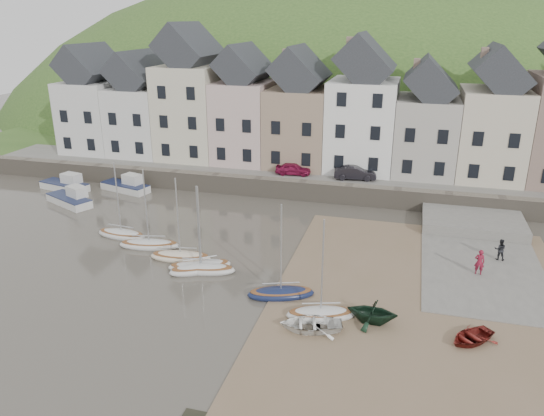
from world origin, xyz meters
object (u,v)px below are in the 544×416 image
(rowboat_green, at_px, (372,311))
(car_right, at_px, (355,173))
(rowboat_red, at_px, (471,337))
(car_left, at_px, (293,169))
(sailboat_0, at_px, (149,244))
(rowboat_white, at_px, (311,324))
(person_red, at_px, (480,262))
(person_dark, at_px, (500,249))

(rowboat_green, bearing_deg, car_right, -167.73)
(rowboat_red, height_order, car_left, car_left)
(sailboat_0, height_order, rowboat_green, sailboat_0)
(rowboat_white, height_order, car_left, car_left)
(rowboat_green, height_order, car_right, car_right)
(person_red, bearing_deg, sailboat_0, 8.58)
(rowboat_red, bearing_deg, rowboat_white, -127.53)
(rowboat_white, relative_size, rowboat_green, 1.23)
(sailboat_0, relative_size, rowboat_green, 2.26)
(person_dark, bearing_deg, car_left, -32.54)
(rowboat_red, relative_size, car_right, 0.69)
(rowboat_green, height_order, person_dark, person_dark)
(sailboat_0, distance_m, person_dark, 25.45)
(rowboat_white, xyz_separation_m, person_red, (9.55, 9.35, 0.59))
(person_red, xyz_separation_m, car_left, (-16.15, 14.65, 1.19))
(sailboat_0, relative_size, person_red, 3.58)
(rowboat_red, bearing_deg, sailboat_0, -151.36)
(rowboat_white, bearing_deg, car_left, -178.89)
(rowboat_red, height_order, person_dark, person_dark)
(rowboat_green, bearing_deg, car_left, -153.48)
(person_dark, bearing_deg, sailboat_0, 11.35)
(rowboat_green, height_order, car_left, car_left)
(rowboat_green, relative_size, person_dark, 1.79)
(car_right, bearing_deg, car_left, 82.89)
(rowboat_red, xyz_separation_m, car_right, (-8.96, 22.87, 1.91))
(car_left, bearing_deg, rowboat_white, -168.34)
(rowboat_green, bearing_deg, person_dark, 145.71)
(sailboat_0, xyz_separation_m, rowboat_white, (13.88, -7.64, 0.15))
(person_red, bearing_deg, rowboat_white, 48.80)
(rowboat_white, xyz_separation_m, car_left, (-6.60, 24.00, 1.78))
(rowboat_white, xyz_separation_m, rowboat_red, (8.47, 1.13, -0.07))
(sailboat_0, distance_m, rowboat_white, 15.84)
(sailboat_0, height_order, car_right, sailboat_0)
(sailboat_0, bearing_deg, car_right, 50.71)
(sailboat_0, xyz_separation_m, car_right, (13.39, 16.36, 2.00))
(sailboat_0, xyz_separation_m, rowboat_green, (17.07, -6.07, 0.54))
(rowboat_white, height_order, person_red, person_red)
(rowboat_white, bearing_deg, person_dark, 122.95)
(person_red, height_order, car_left, car_left)
(person_red, bearing_deg, car_right, -51.18)
(person_red, relative_size, car_right, 0.44)
(person_dark, height_order, car_right, car_right)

